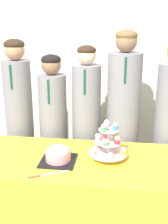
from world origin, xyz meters
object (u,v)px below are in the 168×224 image
at_px(student_2, 86,130).
at_px(student_3, 123,126).
at_px(cake_knife, 42,175).
at_px(cupcake_stand, 108,142).
at_px(round_cake, 58,154).
at_px(student_1, 54,132).
at_px(student_0, 20,124).

bearing_deg(student_2, student_3, 0.00).
bearing_deg(cake_knife, cupcake_stand, 7.80).
height_order(round_cake, student_2, student_2).
bearing_deg(student_1, student_2, 0.00).
relative_size(cupcake_stand, student_0, 0.19).
bearing_deg(cupcake_stand, student_1, 136.42).
xyz_separation_m(student_0, student_1, (0.34, -0.00, -0.07)).
distance_m(student_1, student_2, 0.32).
bearing_deg(student_0, round_cake, -50.28).
relative_size(cupcake_stand, student_3, 0.18).
distance_m(cupcake_stand, student_1, 0.78).
relative_size(student_0, student_2, 1.03).
bearing_deg(round_cake, cupcake_stand, 15.45).
relative_size(round_cake, student_2, 0.17).
relative_size(cupcake_stand, student_1, 0.21).
relative_size(student_2, student_3, 0.92).
bearing_deg(student_2, round_cake, -102.03).
relative_size(student_0, student_1, 1.09).
height_order(round_cake, student_3, student_3).
height_order(cake_knife, student_2, student_2).
bearing_deg(round_cake, student_3, 52.96).
relative_size(cake_knife, cupcake_stand, 0.87).
bearing_deg(cake_knife, student_1, 69.32).
distance_m(cake_knife, student_0, 0.97).
xyz_separation_m(student_1, student_2, (0.32, 0.00, 0.04)).
bearing_deg(student_0, cake_knife, -61.68).
bearing_deg(cupcake_stand, round_cake, -164.55).
height_order(student_0, student_3, student_3).
xyz_separation_m(round_cake, student_1, (-0.19, 0.63, -0.08)).
height_order(student_0, student_1, student_0).
height_order(cupcake_stand, student_1, student_1).
bearing_deg(student_2, cupcake_stand, -66.18).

